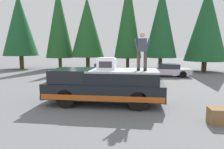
{
  "coord_description": "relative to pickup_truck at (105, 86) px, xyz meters",
  "views": [
    {
      "loc": [
        -9.58,
        -1.71,
        2.68
      ],
      "look_at": [
        0.25,
        -0.44,
        1.35
      ],
      "focal_mm": 32.57,
      "sensor_mm": 36.0,
      "label": 1
    }
  ],
  "objects": [
    {
      "name": "person_on_truck_bed",
      "position": [
        -0.2,
        -1.73,
        1.68
      ],
      "size": [
        0.29,
        0.72,
        1.69
      ],
      "color": "#423D38",
      "rests_on": "pickup_truck"
    },
    {
      "name": "parked_car_black",
      "position": [
        9.53,
        1.58,
        -0.29
      ],
      "size": [
        1.64,
        4.1,
        1.16
      ],
      "color": "black",
      "rests_on": "ground"
    },
    {
      "name": "conifer_far_right",
      "position": [
        14.46,
        12.94,
        4.51
      ],
      "size": [
        4.19,
        4.19,
        9.14
      ],
      "color": "#4C3826",
      "rests_on": "ground"
    },
    {
      "name": "wooden_crate",
      "position": [
        -2.03,
        -4.35,
        -0.59
      ],
      "size": [
        0.56,
        0.56,
        0.56
      ],
      "primitive_type": "cube",
      "color": "olive",
      "rests_on": "ground"
    },
    {
      "name": "parked_car_silver",
      "position": [
        9.81,
        -4.26,
        -0.29
      ],
      "size": [
        1.64,
        4.1,
        1.16
      ],
      "color": "silver",
      "rests_on": "ground"
    },
    {
      "name": "conifer_left",
      "position": [
        13.84,
        -4.01,
        4.54
      ],
      "size": [
        3.48,
        3.48,
        9.3
      ],
      "color": "#4C3826",
      "rests_on": "ground"
    },
    {
      "name": "conifer_right",
      "position": [
        15.18,
        8.18,
        4.84
      ],
      "size": [
        3.38,
        3.38,
        10.05
      ],
      "color": "#4C3826",
      "rests_on": "ground"
    },
    {
      "name": "pickup_truck",
      "position": [
        0.0,
        0.0,
        0.0
      ],
      "size": [
        2.01,
        5.54,
        1.65
      ],
      "color": "black",
      "rests_on": "ground"
    },
    {
      "name": "conifer_center_left",
      "position": [
        14.79,
        -0.33,
        5.19
      ],
      "size": [
        3.2,
        3.2,
        10.71
      ],
      "color": "#4C3826",
      "rests_on": "ground"
    },
    {
      "name": "conifer_far_left",
      "position": [
        14.34,
        -8.86,
        4.37
      ],
      "size": [
        4.44,
        4.44,
        9.33
      ],
      "color": "#4C3826",
      "rests_on": "ground"
    },
    {
      "name": "ground_plane",
      "position": [
        0.25,
        0.15,
        -0.87
      ],
      "size": [
        90.0,
        90.0,
        0.0
      ],
      "primitive_type": "plane",
      "color": "slate"
    },
    {
      "name": "compressor_unit",
      "position": [
        -0.04,
        -0.1,
        1.05
      ],
      "size": [
        0.65,
        0.84,
        0.56
      ],
      "color": "silver",
      "rests_on": "pickup_truck"
    },
    {
      "name": "conifer_center_right",
      "position": [
        15.02,
        4.57,
        4.19
      ],
      "size": [
        3.99,
        3.99,
        8.64
      ],
      "color": "#4C3826",
      "rests_on": "ground"
    }
  ]
}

